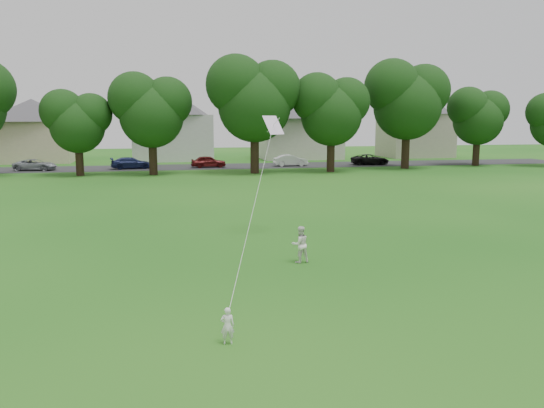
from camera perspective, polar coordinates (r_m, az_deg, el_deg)
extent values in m
plane|color=#155313|center=(15.42, -7.76, -9.93)|extent=(160.00, 160.00, 0.00)
cube|color=#2D2D30|center=(56.79, -10.40, 3.92)|extent=(90.00, 7.00, 0.01)
imported|color=white|center=(12.23, -4.82, -12.91)|extent=(0.32, 0.22, 0.86)
imported|color=white|center=(18.71, 3.04, -4.36)|extent=(0.71, 0.60, 1.31)
plane|color=white|center=(22.97, 0.14, 8.50)|extent=(1.14, 0.97, 0.79)
cylinder|color=white|center=(17.30, -1.57, 1.41)|extent=(0.01, 0.01, 12.44)
cylinder|color=black|center=(50.42, -20.00, 4.56)|extent=(0.69, 0.69, 2.96)
cylinder|color=black|center=(49.44, -12.68, 5.16)|extent=(0.75, 0.75, 3.56)
cylinder|color=black|center=(49.61, -1.88, 5.76)|extent=(0.80, 0.80, 4.21)
cylinder|color=black|center=(51.23, 6.34, 5.49)|extent=(0.75, 0.75, 3.62)
cylinder|color=black|center=(56.14, 14.17, 5.91)|extent=(0.81, 0.81, 4.26)
cylinder|color=black|center=(61.99, 21.11, 5.39)|extent=(0.72, 0.72, 3.28)
imported|color=gray|center=(57.17, -24.12, 3.87)|extent=(4.18, 2.28, 1.11)
imported|color=#171F49|center=(55.85, -14.92, 4.28)|extent=(4.24, 2.19, 1.18)
imported|color=#5B1212|center=(55.90, -6.85, 4.56)|extent=(3.69, 1.64, 1.24)
imported|color=silver|center=(57.24, 2.00, 4.71)|extent=(3.68, 1.31, 1.21)
imported|color=black|center=(59.97, 10.51, 4.74)|extent=(4.25, 2.11, 1.16)
cube|color=beige|center=(68.32, -24.22, 6.11)|extent=(8.71, 6.47, 4.73)
pyramid|color=#48454A|center=(68.31, -24.50, 10.27)|extent=(12.56, 12.56, 2.60)
cube|color=silver|center=(66.60, -10.62, 7.03)|extent=(9.43, 6.91, 5.51)
pyramid|color=#48454A|center=(66.66, -10.76, 12.01)|extent=(13.60, 13.60, 3.03)
cube|color=beige|center=(68.69, 2.96, 7.05)|extent=(9.90, 7.41, 5.09)
pyramid|color=#48454A|center=(68.71, 2.99, 11.51)|extent=(14.27, 14.27, 2.80)
cube|color=#B0AA92|center=(74.23, 15.12, 7.13)|extent=(8.43, 7.02, 5.67)
pyramid|color=#48454A|center=(74.30, 15.31, 11.72)|extent=(12.15, 12.15, 3.12)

